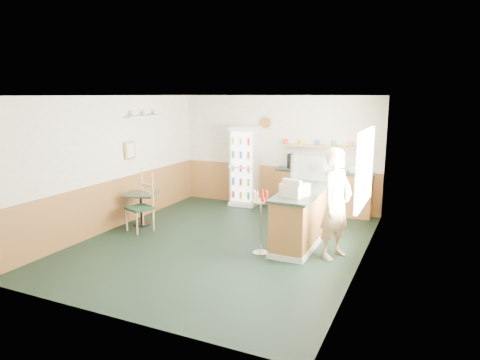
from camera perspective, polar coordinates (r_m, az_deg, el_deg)
The scene contains 13 objects.
ground at distance 8.08m, azimuth -2.36°, elevation -8.34°, with size 6.00×6.00×0.00m, color black.
room_envelope at distance 8.45m, azimuth -1.57°, elevation 3.19°, with size 5.04×6.02×2.72m.
service_counter at distance 8.44m, azimuth 9.20°, elevation -4.34°, with size 0.68×3.01×1.01m.
back_counter at distance 10.09m, azimuth 10.95°, elevation -1.33°, with size 2.24×0.42×1.69m.
drinks_fridge at distance 10.56m, azimuth 0.61°, elevation 1.83°, with size 0.64×0.54×1.95m.
display_case at distance 8.69m, azimuth 10.15°, elevation 1.59°, with size 0.94×0.49×0.54m.
cash_register at distance 7.36m, azimuth 7.30°, elevation -1.31°, with size 0.38×0.40×0.22m, color beige.
shopkeeper at distance 7.30m, azimuth 12.68°, elevation -3.11°, with size 0.62×0.45×1.87m, color tan.
condiment_stand at distance 7.35m, azimuth 2.78°, elevation -4.41°, with size 0.35×0.35×1.11m.
newspaper_rack at distance 8.76m, azimuth 7.42°, elevation -3.04°, with size 0.09×0.41×0.66m.
cafe_table at distance 9.23m, azimuth -13.01°, elevation -2.97°, with size 0.79×0.79×0.69m.
cafe_chair at distance 8.89m, azimuth -12.91°, elevation -2.59°, with size 0.57×0.58×1.20m.
dog_doorstop at distance 8.47m, azimuth 5.88°, elevation -6.52°, with size 0.23×0.30×0.28m.
Camera 1 is at (3.45, -6.78, 2.72)m, focal length 32.00 mm.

